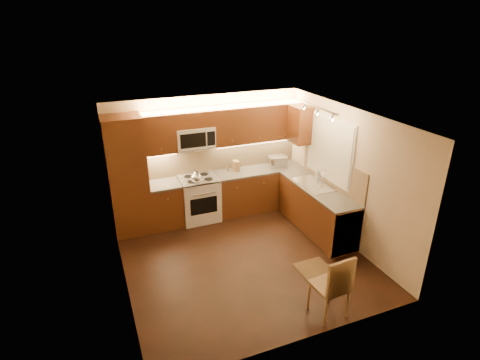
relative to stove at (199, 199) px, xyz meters
name	(u,v)px	position (x,y,z in m)	size (l,w,h in m)	color
floor	(244,258)	(0.30, -1.68, -0.46)	(4.00, 4.00, 0.01)	black
ceiling	(244,119)	(0.30, -1.68, 2.04)	(4.00, 4.00, 0.01)	beige
wall_back	(207,156)	(0.30, 0.32, 0.79)	(4.00, 0.01, 2.50)	beige
wall_front	(309,260)	(0.30, -3.67, 0.79)	(4.00, 0.01, 2.50)	beige
wall_left	(117,216)	(-1.70, -1.68, 0.79)	(0.01, 4.00, 2.50)	beige
wall_right	(346,176)	(2.30, -1.68, 0.79)	(0.01, 4.00, 2.50)	beige
pantry	(128,177)	(-1.35, 0.02, 0.69)	(0.70, 0.60, 2.30)	#4D2610
base_cab_back_left	(166,205)	(-0.69, 0.02, -0.03)	(0.62, 0.60, 0.86)	#4D2610
counter_back_left	(164,185)	(-0.69, 0.02, 0.42)	(0.62, 0.60, 0.04)	#363331
base_cab_back_right	(258,189)	(1.34, 0.02, -0.03)	(1.92, 0.60, 0.86)	#4D2610
counter_back_right	(258,170)	(1.34, 0.02, 0.42)	(1.92, 0.60, 0.04)	#363331
base_cab_right	(316,210)	(2.00, -1.28, -0.03)	(0.60, 2.00, 0.86)	#4D2610
counter_right	(318,189)	(2.00, -1.28, 0.42)	(0.60, 2.00, 0.04)	#363331
dishwasher	(337,226)	(2.00, -1.98, -0.03)	(0.58, 0.60, 0.84)	silver
backsplash_back	(223,156)	(0.65, 0.31, 0.74)	(3.30, 0.02, 0.60)	tan
backsplash_right	(333,171)	(2.29, -1.28, 0.74)	(0.02, 2.00, 0.60)	tan
upper_cab_back_left	(158,134)	(-0.69, 0.15, 1.42)	(0.62, 0.35, 0.75)	#4D2610
upper_cab_back_right	(257,123)	(1.34, 0.15, 1.42)	(1.92, 0.35, 0.75)	#4D2610
upper_cab_bridge	(193,119)	(0.00, 0.15, 1.63)	(0.76, 0.35, 0.31)	#4D2610
upper_cab_right_corner	(300,124)	(2.12, -0.28, 1.42)	(0.35, 0.50, 0.75)	#4D2610
stove	(199,199)	(0.00, 0.00, 0.00)	(0.76, 0.65, 0.92)	silver
microwave	(194,138)	(0.00, 0.14, 1.26)	(0.76, 0.38, 0.44)	silver
window_frame	(330,149)	(2.29, -1.12, 1.14)	(0.03, 1.44, 1.24)	silver
window_blinds	(329,149)	(2.27, -1.12, 1.14)	(0.02, 1.36, 1.16)	silver
sink	(314,181)	(2.00, -1.12, 0.52)	(0.52, 0.86, 0.15)	silver
faucet	(323,176)	(2.18, -1.12, 0.59)	(0.20, 0.04, 0.30)	silver
track_light_bar	(318,107)	(1.85, -1.27, 2.00)	(0.04, 1.20, 0.03)	silver
kettle	(196,176)	(-0.10, -0.20, 0.58)	(0.22, 0.22, 0.25)	silver
toaster_oven	(277,161)	(1.80, 0.04, 0.55)	(0.38, 0.28, 0.23)	silver
knife_block	(236,166)	(0.87, 0.13, 0.55)	(0.10, 0.16, 0.22)	#997245
spice_jar_a	(227,170)	(0.66, 0.14, 0.49)	(0.04, 0.04, 0.10)	silver
spice_jar_b	(228,169)	(0.70, 0.19, 0.49)	(0.05, 0.05, 0.09)	brown
spice_jar_c	(221,170)	(0.55, 0.17, 0.49)	(0.04, 0.04, 0.09)	silver
spice_jar_d	(239,166)	(0.99, 0.26, 0.49)	(0.04, 0.04, 0.10)	olive
soap_bottle	(318,174)	(2.24, -0.88, 0.53)	(0.08, 0.09, 0.19)	#AEAFB2
rug	(319,274)	(1.27, -2.58, -0.45)	(0.56, 0.84, 0.01)	black
dining_chair	(330,284)	(0.88, -3.38, 0.04)	(0.45, 0.45, 1.01)	#997245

